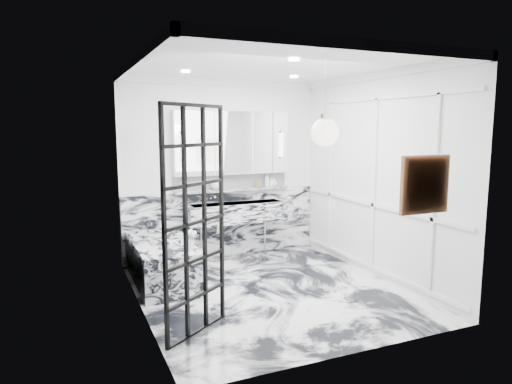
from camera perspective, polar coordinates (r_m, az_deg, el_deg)
name	(u,v)px	position (r m, az deg, el deg)	size (l,w,h in m)	color
floor	(269,290)	(5.96, 1.68, -12.15)	(3.60, 3.60, 0.00)	white
ceiling	(270,65)	(5.64, 1.80, 15.61)	(3.60, 3.60, 0.00)	white
wall_back	(222,169)	(7.29, -4.27, 2.87)	(3.60, 3.60, 0.00)	white
wall_front	(357,204)	(4.09, 12.48, -1.44)	(3.60, 3.60, 0.00)	white
wall_left	(138,188)	(5.17, -14.56, 0.46)	(3.60, 3.60, 0.00)	white
wall_right	(375,176)	(6.47, 14.70, 1.96)	(3.60, 3.60, 0.00)	white
marble_clad_back	(223,223)	(7.40, -4.13, -3.91)	(3.18, 0.05, 1.05)	white
marble_clad_left	(139,194)	(5.18, -14.37, -0.19)	(0.02, 3.56, 2.68)	white
panel_molding	(374,183)	(6.47, 14.52, 1.07)	(0.03, 3.40, 2.30)	white
soap_bottle_a	(267,180)	(7.51, 1.38, 1.49)	(0.08, 0.08, 0.22)	#8C5919
soap_bottle_b	(271,181)	(7.54, 1.91, 1.33)	(0.07, 0.08, 0.17)	#4C4C51
soap_bottle_c	(274,182)	(7.56, 2.21, 1.29)	(0.12, 0.12, 0.15)	silver
face_pot	(215,185)	(7.19, -5.13, 0.90)	(0.15, 0.15, 0.15)	white
amber_bottle	(256,184)	(7.44, 0.00, 0.98)	(0.04, 0.04, 0.10)	#8C5919
flower_vase	(191,244)	(5.81, -8.16, -6.47)	(0.09, 0.09, 0.12)	silver
crittall_door	(195,223)	(4.53, -7.61, -3.80)	(0.88, 0.04, 2.27)	black
artwork	(425,185)	(4.61, 20.36, 0.88)	(0.46, 0.04, 0.46)	#B88912
pendant_light	(325,132)	(4.35, 8.61, 7.38)	(0.27, 0.27, 0.27)	white
trough_sink	(237,212)	(7.21, -2.44, -2.56)	(1.60, 0.45, 0.30)	silver
ledge	(233,190)	(7.31, -2.92, 0.29)	(1.90, 0.14, 0.04)	silver
subway_tile	(231,181)	(7.35, -3.10, 1.39)	(1.90, 0.03, 0.23)	white
mirror_cabinet	(232,143)	(7.25, -2.98, 6.18)	(1.90, 0.16, 1.00)	white
sconce_left	(183,146)	(6.91, -9.11, 5.66)	(0.07, 0.07, 0.40)	white
sconce_right	(281,145)	(7.49, 3.21, 5.93)	(0.07, 0.07, 0.40)	white
bathtub	(162,261)	(6.34, -11.62, -8.46)	(0.75, 1.65, 0.55)	silver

